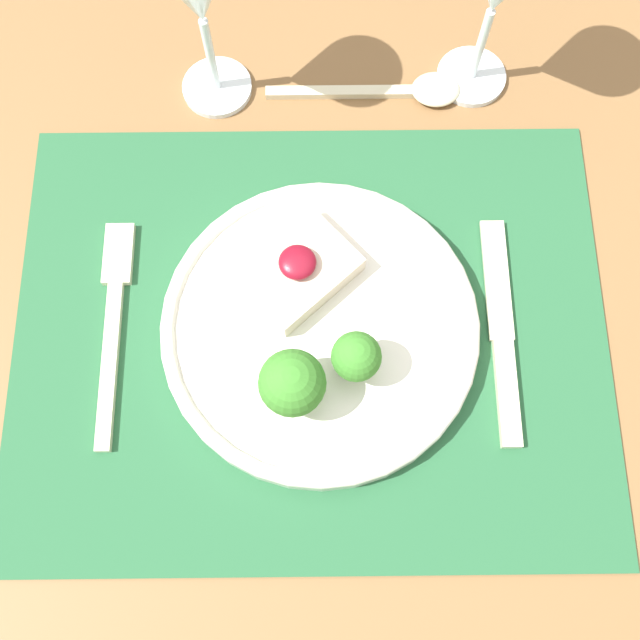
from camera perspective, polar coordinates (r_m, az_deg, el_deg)
name	(u,v)px	position (r m, az deg, el deg)	size (l,w,h in m)	color
ground_plane	(316,457)	(1.33, -0.33, -10.42)	(8.00, 8.00, 0.00)	gray
dining_table	(312,357)	(0.68, -0.64, -2.84)	(1.44, 1.23, 0.73)	brown
placemat	(311,333)	(0.61, -0.71, -0.97)	(0.48, 0.38, 0.00)	#235633
dinner_plate	(318,324)	(0.60, -0.15, -0.34)	(0.26, 0.26, 0.08)	silver
fork	(114,315)	(0.63, -15.45, 0.37)	(0.02, 0.19, 0.01)	beige
knife	(503,345)	(0.62, 13.74, -1.83)	(0.02, 0.19, 0.01)	beige
spoon	(406,90)	(0.72, 6.56, 16.99)	(0.18, 0.04, 0.01)	beige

